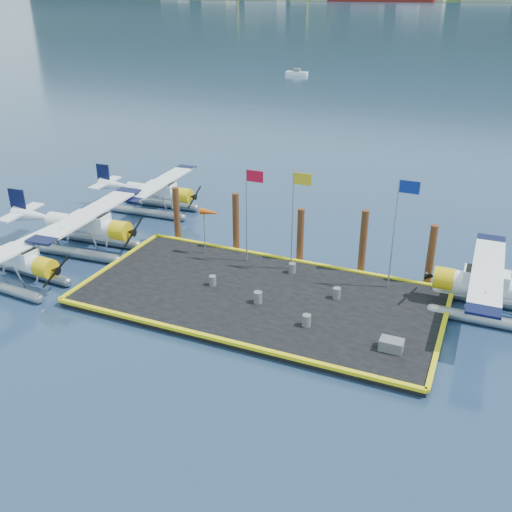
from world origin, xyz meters
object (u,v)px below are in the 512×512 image
at_px(drum_3, 258,297).
at_px(piling_3, 363,244).
at_px(windsock, 210,213).
at_px(flagpole_yellow, 296,207).
at_px(seaplane_c, 157,194).
at_px(seaplane_b, 86,228).
at_px(seaplane_d, 493,290).
at_px(piling_1, 236,224).
at_px(drum_5, 292,268).
at_px(drum_4, 337,293).
at_px(crate, 391,345).
at_px(flagpole_red, 249,202).
at_px(flagpole_blue, 399,219).
at_px(drum_1, 307,320).
at_px(piling_4, 431,257).
at_px(seaplane_a, 16,262).
at_px(drum_0, 213,281).
at_px(piling_0, 177,215).

relative_size(drum_3, piling_3, 0.15).
distance_m(drum_3, windsock, 7.49).
bearing_deg(flagpole_yellow, seaplane_c, 155.82).
xyz_separation_m(seaplane_b, drum_3, (13.62, -2.59, -0.92)).
xyz_separation_m(seaplane_d, piling_1, (-16.05, 1.90, 0.53)).
height_order(drum_3, windsock, windsock).
bearing_deg(drum_3, seaplane_b, 169.23).
distance_m(drum_5, piling_1, 5.36).
xyz_separation_m(drum_3, drum_4, (3.84, 2.23, -0.02)).
height_order(crate, flagpole_red, flagpole_red).
bearing_deg(piling_1, flagpole_blue, -8.51).
relative_size(drum_1, piling_1, 0.15).
bearing_deg(crate, drum_1, 174.42).
height_order(seaplane_b, seaplane_d, seaplane_b).
distance_m(drum_5, crate, 9.28).
height_order(seaplane_d, piling_4, piling_4).
height_order(crate, flagpole_yellow, flagpole_yellow).
bearing_deg(seaplane_c, seaplane_b, -5.30).
bearing_deg(flagpole_blue, drum_1, -118.42).
xyz_separation_m(seaplane_c, flagpole_yellow, (13.71, -6.16, 3.02)).
height_order(drum_1, flagpole_yellow, flagpole_yellow).
bearing_deg(windsock, piling_4, 6.75).
bearing_deg(windsock, seaplane_a, -139.26).
xyz_separation_m(flagpole_red, piling_4, (10.79, 1.60, -2.40)).
xyz_separation_m(piling_1, piling_3, (8.50, 0.00, 0.05)).
xyz_separation_m(crate, flagpole_red, (-10.23, 6.32, 3.71)).
bearing_deg(seaplane_d, seaplane_b, 93.29).
xyz_separation_m(drum_0, drum_5, (3.70, 3.38, 0.01)).
distance_m(drum_0, flagpole_blue, 11.13).
bearing_deg(seaplane_c, drum_0, 42.21).
height_order(drum_3, drum_4, drum_3).
bearing_deg(drum_3, drum_0, 165.60).
distance_m(seaplane_d, piling_0, 20.64).
xyz_separation_m(flagpole_red, flagpole_yellow, (3.00, 0.00, 0.12)).
xyz_separation_m(drum_0, windsock, (-2.07, 3.84, 2.53)).
distance_m(drum_3, piling_3, 7.69).
bearing_deg(flagpole_red, seaplane_c, 150.12).
height_order(windsock, piling_1, piling_1).
xyz_separation_m(drum_0, flagpole_red, (0.67, 3.84, 3.70)).
relative_size(drum_4, crate, 0.56).
relative_size(drum_0, crate, 0.53).
height_order(seaplane_d, drum_4, seaplane_d).
relative_size(seaplane_a, drum_0, 16.27).
distance_m(flagpole_blue, piling_4, 3.61).
relative_size(drum_0, piling_0, 0.15).
relative_size(seaplane_d, piling_4, 2.52).
relative_size(drum_5, flagpole_blue, 0.10).
distance_m(seaplane_b, piling_1, 10.05).
xyz_separation_m(drum_4, flagpole_yellow, (-3.41, 2.44, 3.80)).
bearing_deg(seaplane_c, drum_5, 61.37).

